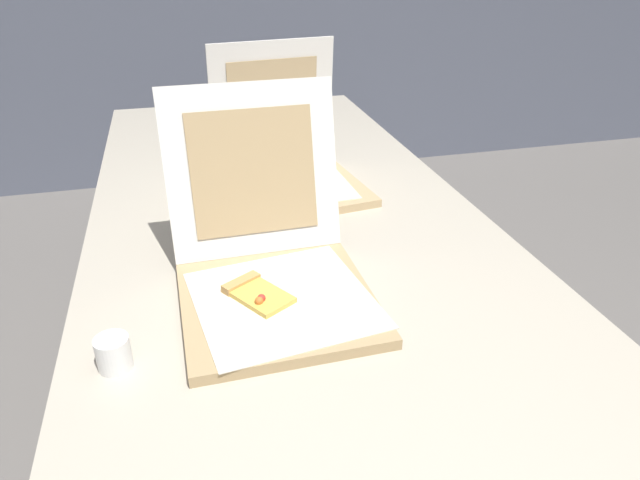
# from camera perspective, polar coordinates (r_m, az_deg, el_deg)

# --- Properties ---
(table) EXTENTS (1.00, 2.48, 0.76)m
(table) POSITION_cam_1_polar(r_m,az_deg,el_deg) (1.44, -2.62, -0.26)
(table) COLOR #BCB29E
(table) RESTS_ON ground
(pizza_box_front) EXTENTS (0.38, 0.47, 0.38)m
(pizza_box_front) POSITION_cam_1_polar(r_m,az_deg,el_deg) (1.14, -4.86, -3.11)
(pizza_box_front) COLOR tan
(pizza_box_front) RESTS_ON table
(pizza_box_middle) EXTENTS (0.41, 0.41, 0.39)m
(pizza_box_middle) POSITION_cam_1_polar(r_m,az_deg,el_deg) (1.63, -3.13, 7.17)
(pizza_box_middle) COLOR tan
(pizza_box_middle) RESTS_ON table
(cup_white_near_left) EXTENTS (0.06, 0.06, 0.06)m
(cup_white_near_left) POSITION_cam_1_polar(r_m,az_deg,el_deg) (1.03, -19.97, -10.60)
(cup_white_near_left) COLOR white
(cup_white_near_left) RESTS_ON table
(cup_white_far) EXTENTS (0.06, 0.06, 0.06)m
(cup_white_far) POSITION_cam_1_polar(r_m,az_deg,el_deg) (1.75, -13.56, 6.96)
(cup_white_far) COLOR white
(cup_white_far) RESTS_ON table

